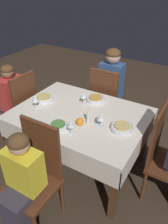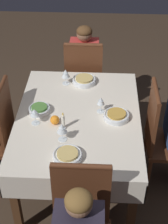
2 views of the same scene
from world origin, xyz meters
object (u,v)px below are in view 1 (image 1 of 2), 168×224
object	(u,v)px
chair_east	(165,154)
person_child_yellow	(21,185)
person_adult_denim	(112,86)
bowl_east	(122,127)
orange_fruit	(80,122)
wine_glass_east	(101,117)
person_child_red	(10,100)
bowl_south	(58,126)
candle_centerpiece	(88,118)
chair_west	(20,108)
wine_glass_north	(83,96)
bowl_west	(44,98)
dining_table	(80,120)
wine_glass_west	(35,99)
bowl_north	(95,99)
chair_north	(106,101)
wine_glass_south	(71,124)
chair_south	(36,173)

from	to	relation	value
chair_east	person_child_yellow	distance (m)	1.32
person_adult_denim	bowl_east	world-z (taller)	person_adult_denim
orange_fruit	wine_glass_east	bearing A→B (deg)	23.13
person_child_red	chair_east	bearing A→B (deg)	92.18
bowl_south	orange_fruit	distance (m)	0.21
orange_fruit	candle_centerpiece	bearing A→B (deg)	55.73
candle_centerpiece	wine_glass_east	bearing A→B (deg)	2.72
chair_west	wine_glass_north	bearing A→B (deg)	102.77
bowl_south	bowl_west	distance (m)	0.58
dining_table	wine_glass_north	world-z (taller)	wine_glass_north
person_adult_denim	person_child_red	xyz separation A→B (m)	(-1.04, -0.89, -0.09)
person_child_yellow	orange_fruit	xyz separation A→B (m)	(0.10, 0.72, 0.22)
person_child_red	wine_glass_west	distance (m)	0.66
bowl_north	wine_glass_east	world-z (taller)	wine_glass_east
dining_table	person_adult_denim	size ratio (longest dim) A/B	1.14
bowl_north	bowl_east	bearing A→B (deg)	-37.17
dining_table	wine_glass_west	size ratio (longest dim) A/B	8.84
dining_table	bowl_north	xyz separation A→B (m)	(0.01, 0.32, 0.11)
candle_centerpiece	bowl_west	bearing A→B (deg)	168.80
dining_table	bowl_west	xyz separation A→B (m)	(-0.50, 0.02, 0.11)
person_child_red	bowl_west	world-z (taller)	person_child_red
dining_table	candle_centerpiece	world-z (taller)	candle_centerpiece
bowl_west	person_child_yellow	bearing A→B (deg)	-61.20
wine_glass_north	bowl_north	bearing A→B (deg)	58.05
person_adult_denim	wine_glass_west	xyz separation A→B (m)	(-0.45, -1.03, 0.16)
chair_east	person_adult_denim	distance (m)	1.25
chair_north	person_adult_denim	bearing A→B (deg)	-90.00
chair_north	person_child_red	distance (m)	1.27
bowl_west	candle_centerpiece	world-z (taller)	candle_centerpiece
person_child_yellow	wine_glass_east	distance (m)	0.90
wine_glass_south	candle_centerpiece	world-z (taller)	candle_centerpiece
chair_east	candle_centerpiece	distance (m)	0.81
person_adult_denim	wine_glass_east	distance (m)	1.05
chair_east	wine_glass_north	xyz separation A→B (m)	(-0.97, 0.11, 0.31)
dining_table	chair_west	world-z (taller)	chair_west
bowl_north	wine_glass_west	xyz separation A→B (m)	(-0.49, -0.46, 0.08)
bowl_north	wine_glass_east	size ratio (longest dim) A/B	1.35
person_child_red	chair_north	bearing A→B (deg)	125.19
wine_glass_east	bowl_south	bearing A→B (deg)	-145.76
wine_glass_south	person_adult_denim	bearing A→B (deg)	96.69
chair_east	bowl_north	world-z (taller)	chair_east
dining_table	person_child_yellow	xyz separation A→B (m)	(0.00, -0.90, -0.10)
wine_glass_east	candle_centerpiece	world-z (taller)	wine_glass_east
bowl_west	wine_glass_west	world-z (taller)	wine_glass_west
chair_south	chair_north	bearing A→B (deg)	91.40
chair_west	bowl_west	distance (m)	0.46
chair_east	bowl_south	bearing A→B (deg)	112.96
bowl_north	orange_fruit	xyz separation A→B (m)	(0.09, -0.50, 0.01)
person_child_yellow	candle_centerpiece	xyz separation A→B (m)	(0.15, 0.79, 0.24)
wine_glass_east	orange_fruit	bearing A→B (deg)	-156.87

